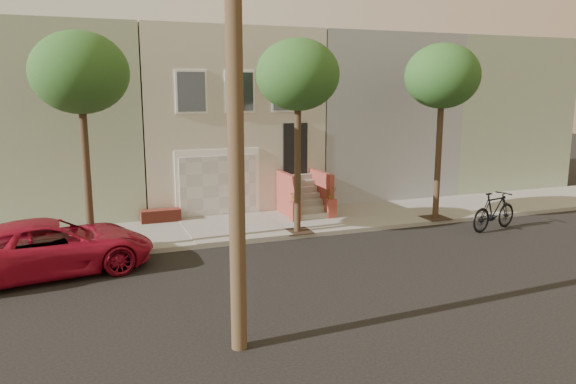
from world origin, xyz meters
name	(u,v)px	position (x,y,z in m)	size (l,w,h in m)	color
ground	(316,276)	(0.00, 0.00, 0.00)	(90.00, 90.00, 0.00)	black
sidewalk	(256,226)	(0.00, 5.35, 0.07)	(40.00, 3.70, 0.15)	#99978B
house_row	(216,117)	(0.00, 11.19, 3.64)	(33.10, 11.70, 7.00)	beige
tree_left	(80,74)	(-5.50, 3.90, 5.26)	(2.70, 2.57, 6.30)	#2D2116
tree_mid	(298,76)	(1.00, 3.90, 5.26)	(2.70, 2.57, 6.30)	#2D2116
tree_right	(442,77)	(6.50, 3.90, 5.26)	(2.70, 2.57, 6.30)	#2D2116
pickup_truck	(51,247)	(-6.53, 2.67, 0.73)	(2.44, 5.29, 1.47)	#A6112A
motorcycle	(494,211)	(7.68, 2.18, 0.68)	(0.64, 2.27, 1.36)	black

